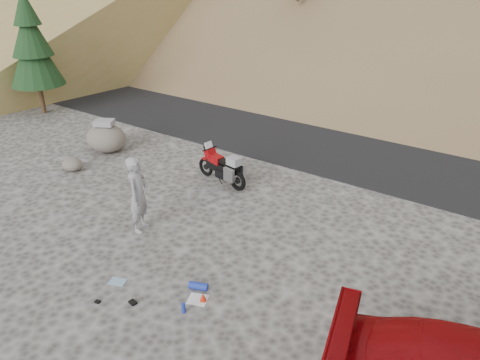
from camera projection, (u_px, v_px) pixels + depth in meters
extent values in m
plane|color=#3F3C3A|center=(156.00, 240.00, 11.31)|extent=(140.00, 140.00, 0.00)
cube|color=black|center=(321.00, 134.00, 17.94)|extent=(120.00, 7.00, 0.05)
cube|color=olive|center=(65.00, 7.00, 40.57)|extent=(45.29, 46.00, 24.26)
cylinder|color=#332212|center=(41.00, 95.00, 19.93)|extent=(0.18, 0.18, 1.54)
cone|color=black|center=(34.00, 55.00, 19.19)|extent=(2.20, 2.20, 2.47)
cone|color=black|center=(29.00, 31.00, 18.77)|extent=(1.65, 1.65, 1.93)
cone|color=black|center=(24.00, 6.00, 18.36)|extent=(1.10, 1.10, 1.39)
torus|color=black|center=(206.00, 167.00, 14.45)|extent=(0.60, 0.20, 0.59)
cylinder|color=black|center=(206.00, 167.00, 14.45)|extent=(0.18, 0.08, 0.18)
torus|color=black|center=(237.00, 181.00, 13.59)|extent=(0.63, 0.23, 0.62)
cylinder|color=black|center=(237.00, 181.00, 13.59)|extent=(0.20, 0.10, 0.20)
cylinder|color=black|center=(207.00, 158.00, 14.26)|extent=(0.34, 0.11, 0.72)
cylinder|color=black|center=(210.00, 149.00, 14.04)|extent=(0.13, 0.55, 0.04)
cube|color=black|center=(221.00, 167.00, 13.95)|extent=(1.09, 0.39, 0.27)
cube|color=black|center=(223.00, 174.00, 13.97)|extent=(0.44, 0.33, 0.25)
cube|color=maroon|center=(216.00, 159.00, 13.98)|extent=(0.50, 0.34, 0.28)
cube|color=maroon|center=(210.00, 153.00, 14.08)|extent=(0.32, 0.34, 0.31)
cube|color=silver|center=(209.00, 146.00, 14.02)|extent=(0.15, 0.28, 0.23)
cube|color=black|center=(226.00, 162.00, 13.70)|extent=(0.51, 0.27, 0.11)
cube|color=black|center=(234.00, 167.00, 13.51)|extent=(0.33, 0.21, 0.09)
cube|color=#A4A4A8|center=(229.00, 175.00, 13.41)|extent=(0.37, 0.16, 0.40)
cube|color=#A4A4A8|center=(240.00, 170.00, 13.71)|extent=(0.37, 0.16, 0.40)
cube|color=gray|center=(234.00, 161.00, 13.42)|extent=(0.42, 0.36, 0.23)
cube|color=maroon|center=(206.00, 159.00, 14.34)|extent=(0.28, 0.15, 0.04)
cylinder|color=black|center=(220.00, 180.00, 13.91)|extent=(0.05, 0.19, 0.32)
cylinder|color=#A4A4A8|center=(230.00, 178.00, 13.59)|extent=(0.41, 0.15, 0.11)
imported|color=gray|center=(142.00, 229.00, 11.78)|extent=(0.69, 0.83, 1.95)
ellipsoid|color=#56514A|center=(106.00, 138.00, 16.17)|extent=(1.77, 1.62, 0.95)
cube|color=gray|center=(104.00, 123.00, 15.92)|extent=(0.81, 0.75, 0.18)
ellipsoid|color=#56514A|center=(72.00, 164.00, 14.84)|extent=(0.84, 0.80, 0.41)
cube|color=white|center=(198.00, 299.00, 9.37)|extent=(0.49, 0.46, 0.01)
cylinder|color=#1A2FA0|center=(198.00, 286.00, 9.64)|extent=(0.42, 0.29, 0.16)
cylinder|color=#1A2FA0|center=(183.00, 308.00, 9.00)|extent=(0.09, 0.09, 0.22)
cone|color=red|center=(203.00, 297.00, 9.30)|extent=(0.18, 0.18, 0.19)
cube|color=black|center=(133.00, 302.00, 9.27)|extent=(0.18, 0.14, 0.05)
cube|color=black|center=(98.00, 302.00, 9.29)|extent=(0.12, 0.10, 0.04)
cube|color=#7DA3C1|center=(118.00, 282.00, 9.87)|extent=(0.41, 0.35, 0.01)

